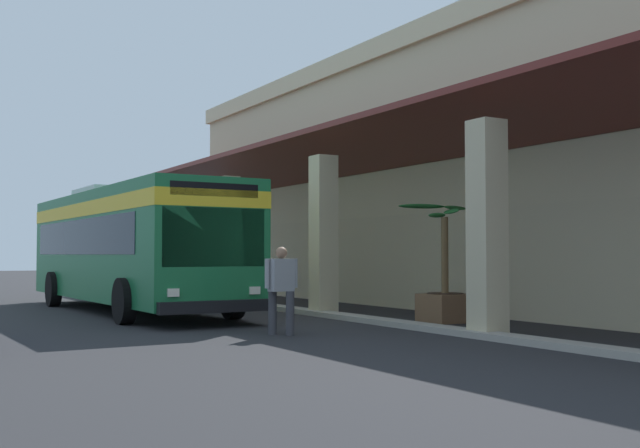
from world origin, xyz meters
TOP-DOWN VIEW (x-y plane):
  - ground at (0.00, 8.00)m, footprint 120.00×120.00m
  - curb_strip at (-0.68, 2.73)m, footprint 35.84×0.50m
  - plaza_building at (-0.68, 12.36)m, footprint 30.16×16.41m
  - transit_bus at (-4.17, -0.91)m, footprint 11.27×3.02m
  - pedestrian at (3.16, -0.17)m, footprint 0.46×0.67m
  - potted_palm at (2.52, 4.23)m, footprint 1.49×1.94m

SIDE VIEW (x-z plane):
  - ground at x=0.00m, z-range 0.00..0.00m
  - curb_strip at x=-0.68m, z-range 0.00..0.12m
  - potted_palm at x=2.52m, z-range -0.75..1.89m
  - pedestrian at x=3.16m, z-range 0.10..1.74m
  - transit_bus at x=-4.17m, z-range 0.18..3.52m
  - plaza_building at x=-0.68m, z-range 0.00..7.84m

